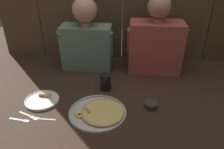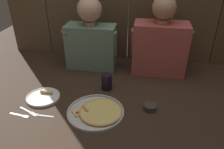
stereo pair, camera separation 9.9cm
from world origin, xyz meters
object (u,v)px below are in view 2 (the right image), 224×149
Objects in this scene: drinking_glass at (107,82)px; diner_left at (91,36)px; dinner_plate at (43,97)px; pizza_tray at (98,111)px; diner_right at (160,41)px; dipping_bowl at (150,107)px.

drinking_glass is 0.20× the size of diner_left.
pizza_tray is at bearing -12.97° from dinner_plate.
dinner_plate reaches higher than pizza_tray.
diner_right reaches higher than pizza_tray.
pizza_tray is 0.41m from dinner_plate.
diner_right reaches higher than dinner_plate.
pizza_tray is 4.24× the size of dipping_bowl.
dipping_bowl is at bearing -0.34° from dinner_plate.
pizza_tray is at bearing -121.43° from diner_right.
diner_right is at bearing 41.43° from drinking_glass.
pizza_tray is 0.33m from dipping_bowl.
drinking_glass is at bearing 148.08° from dipping_bowl.
diner_left is (-0.18, 0.61, 0.27)m from pizza_tray.
diner_right is at bearing 58.57° from pizza_tray.
dinner_plate is at bearing -112.88° from diner_left.
dipping_bowl reaches higher than dinner_plate.
diner_left is (-0.50, 0.52, 0.26)m from dipping_bowl.
diner_left reaches higher than dipping_bowl.
drinking_glass is 0.37m from dipping_bowl.
diner_right reaches higher than drinking_glass.
dinner_plate is 0.96m from diner_right.
drinking_glass is 0.19× the size of diner_right.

